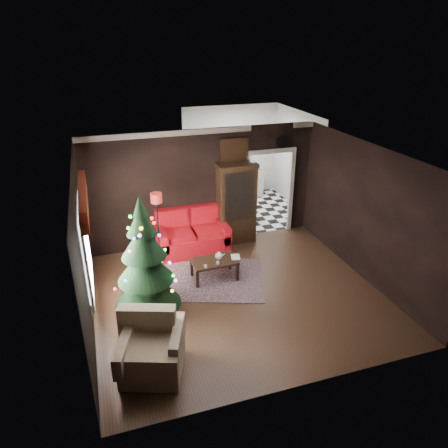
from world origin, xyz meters
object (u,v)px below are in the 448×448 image
object	(u,v)px
armchair	(152,347)
loveseat	(193,232)
teapot	(219,256)
floor_lamp	(158,227)
christmas_tree	(145,261)
coffee_table	(214,269)
wall_clock	(282,141)
kitchen_table	(241,203)
curio_cabinet	(236,205)

from	to	relation	value
armchair	loveseat	bearing A→B (deg)	86.26
armchair	teapot	distance (m)	2.86
floor_lamp	christmas_tree	world-z (taller)	christmas_tree
floor_lamp	christmas_tree	bearing A→B (deg)	-106.60
floor_lamp	christmas_tree	xyz separation A→B (m)	(-0.53, -1.79, 0.22)
loveseat	christmas_tree	distance (m)	2.47
teapot	armchair	bearing A→B (deg)	-127.71
loveseat	floor_lamp	xyz separation A→B (m)	(-0.82, -0.20, 0.33)
loveseat	coffee_table	distance (m)	1.36
coffee_table	wall_clock	world-z (taller)	wall_clock
loveseat	kitchen_table	world-z (taller)	loveseat
floor_lamp	kitchen_table	world-z (taller)	floor_lamp
floor_lamp	coffee_table	bearing A→B (deg)	-49.66
floor_lamp	wall_clock	distance (m)	3.58
coffee_table	wall_clock	size ratio (longest dim) A/B	2.91
floor_lamp	christmas_tree	size ratio (longest dim) A/B	0.69
armchair	coffee_table	world-z (taller)	armchair
loveseat	armchair	bearing A→B (deg)	-113.00
armchair	floor_lamp	bearing A→B (deg)	97.51
loveseat	armchair	size ratio (longest dim) A/B	1.79
curio_cabinet	christmas_tree	size ratio (longest dim) A/B	0.82
armchair	teapot	bearing A→B (deg)	71.54
loveseat	teapot	xyz separation A→B (m)	(0.23, -1.31, 0.02)
loveseat	armchair	distance (m)	3.88
armchair	teapot	world-z (taller)	armchair
armchair	kitchen_table	distance (m)	6.19
christmas_tree	kitchen_table	xyz separation A→B (m)	(3.15, 3.65, -0.67)
curio_cabinet	wall_clock	distance (m)	1.88
curio_cabinet	christmas_tree	xyz separation A→B (m)	(-2.50, -2.22, 0.10)
teapot	kitchen_table	size ratio (longest dim) A/B	0.24
loveseat	kitchen_table	bearing A→B (deg)	42.51
floor_lamp	loveseat	bearing A→B (deg)	14.05
floor_lamp	teapot	size ratio (longest dim) A/B	8.93
loveseat	armchair	world-z (taller)	loveseat
christmas_tree	armchair	distance (m)	1.69
curio_cabinet	armchair	distance (m)	4.67
armchair	coffee_table	bearing A→B (deg)	73.10
curio_cabinet	coffee_table	distance (m)	1.98
loveseat	kitchen_table	distance (m)	2.45
loveseat	coffee_table	size ratio (longest dim) A/B	1.83
armchair	wall_clock	bearing A→B (deg)	65.04
teapot	kitchen_table	distance (m)	3.35
floor_lamp	armchair	bearing A→B (deg)	-101.75
loveseat	curio_cabinet	size ratio (longest dim) A/B	0.89
kitchen_table	armchair	bearing A→B (deg)	-122.41
curio_cabinet	armchair	bearing A→B (deg)	-125.10
teapot	floor_lamp	bearing A→B (deg)	133.48
loveseat	teapot	size ratio (longest dim) A/B	9.50
christmas_tree	wall_clock	size ratio (longest dim) A/B	7.24
loveseat	floor_lamp	bearing A→B (deg)	-165.95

